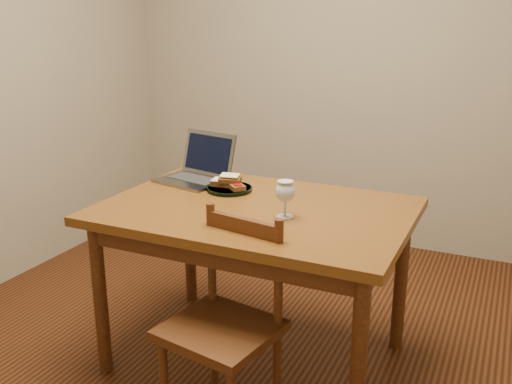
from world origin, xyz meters
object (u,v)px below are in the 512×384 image
at_px(table, 256,225).
at_px(plate, 230,189).
at_px(chair, 224,315).
at_px(milk_glass, 285,199).
at_px(laptop, 199,168).

distance_m(table, plate, 0.28).
distance_m(chair, plate, 0.71).
xyz_separation_m(table, milk_glass, (0.16, -0.08, 0.16)).
bearing_deg(table, chair, -80.93).
height_order(table, milk_glass, milk_glass).
relative_size(milk_glass, laptop, 0.42).
distance_m(table, milk_glass, 0.24).
bearing_deg(chair, table, 108.99).
height_order(chair, plate, chair).
bearing_deg(plate, milk_glass, -32.01).
relative_size(chair, laptop, 1.22).
relative_size(plate, milk_glass, 1.37).
height_order(chair, milk_glass, milk_glass).
bearing_deg(plate, table, -37.05).
xyz_separation_m(plate, laptop, (-0.23, 0.11, 0.05)).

